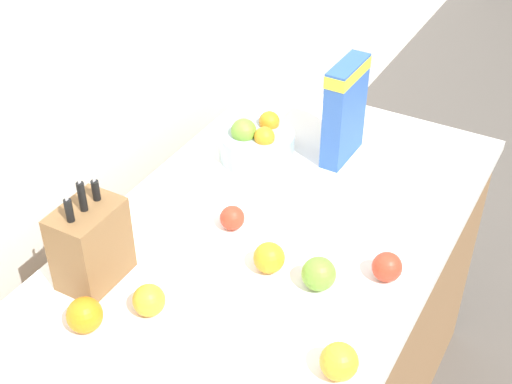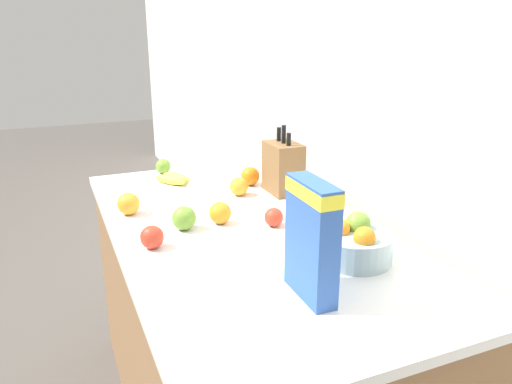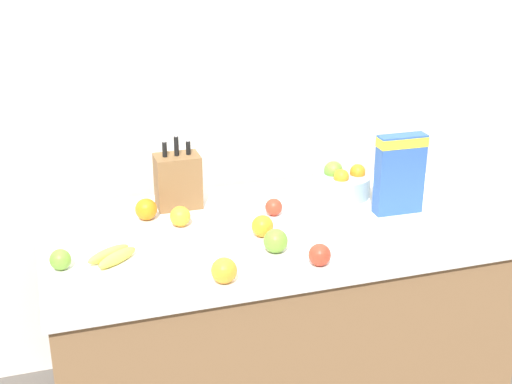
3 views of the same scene
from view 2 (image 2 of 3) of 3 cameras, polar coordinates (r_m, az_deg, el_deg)
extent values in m
cube|color=silver|center=(1.93, 16.84, 11.23)|extent=(9.00, 0.06, 2.60)
cube|color=olive|center=(1.93, -1.35, -16.27)|extent=(1.60, 0.83, 0.83)
cube|color=white|center=(1.72, -1.46, -4.39)|extent=(1.63, 0.86, 0.03)
cube|color=brown|center=(2.04, 3.12, 2.76)|extent=(0.17, 0.12, 0.21)
cylinder|color=black|center=(2.05, 2.63, 6.62)|extent=(0.02, 0.02, 0.06)
cube|color=silver|center=(2.04, 2.65, 7.96)|extent=(0.01, 0.00, 0.04)
cylinder|color=black|center=(2.01, 3.19, 6.61)|extent=(0.02, 0.02, 0.07)
cube|color=silver|center=(2.00, 3.22, 8.07)|extent=(0.01, 0.00, 0.03)
cylinder|color=black|center=(1.97, 3.76, 6.03)|extent=(0.02, 0.02, 0.05)
cube|color=silver|center=(1.96, 3.78, 7.04)|extent=(0.01, 0.00, 0.02)
cube|color=#2D56A8|center=(1.24, 6.37, -5.52)|extent=(0.18, 0.06, 0.30)
cube|color=yellow|center=(1.20, 6.59, 0.06)|extent=(0.18, 0.07, 0.04)
cylinder|color=#99B2B7|center=(1.49, 11.16, -6.11)|extent=(0.22, 0.22, 0.08)
sphere|color=orange|center=(1.42, 12.29, -5.12)|extent=(0.06, 0.06, 0.06)
sphere|color=#6B9E33|center=(1.51, 11.56, -3.59)|extent=(0.08, 0.08, 0.08)
sphere|color=orange|center=(1.47, 9.54, -4.17)|extent=(0.06, 0.06, 0.06)
ellipsoid|color=yellow|center=(2.22, -9.07, 1.64)|extent=(0.16, 0.12, 0.04)
ellipsoid|color=yellow|center=(2.19, -9.78, 1.37)|extent=(0.15, 0.13, 0.04)
sphere|color=#6B9E33|center=(2.36, -10.57, 2.90)|extent=(0.07, 0.07, 0.07)
sphere|color=red|center=(1.71, 2.05, -2.89)|extent=(0.07, 0.07, 0.07)
sphere|color=red|center=(1.57, -11.80, -5.07)|extent=(0.07, 0.07, 0.07)
sphere|color=#6B9E33|center=(1.69, -8.23, -2.97)|extent=(0.08, 0.08, 0.08)
sphere|color=orange|center=(2.02, -1.96, 0.64)|extent=(0.08, 0.08, 0.08)
sphere|color=orange|center=(1.87, -14.37, -1.32)|extent=(0.08, 0.08, 0.08)
sphere|color=orange|center=(1.73, -4.12, -2.40)|extent=(0.08, 0.08, 0.08)
sphere|color=orange|center=(2.14, -0.66, 1.84)|extent=(0.08, 0.08, 0.08)
camera|label=1|loc=(2.73, -27.73, 27.88)|focal=50.00mm
camera|label=3|loc=(2.80, -63.18, 17.83)|focal=50.00mm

